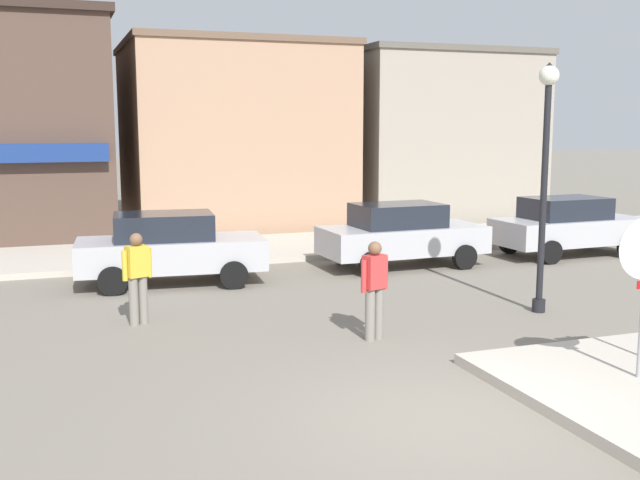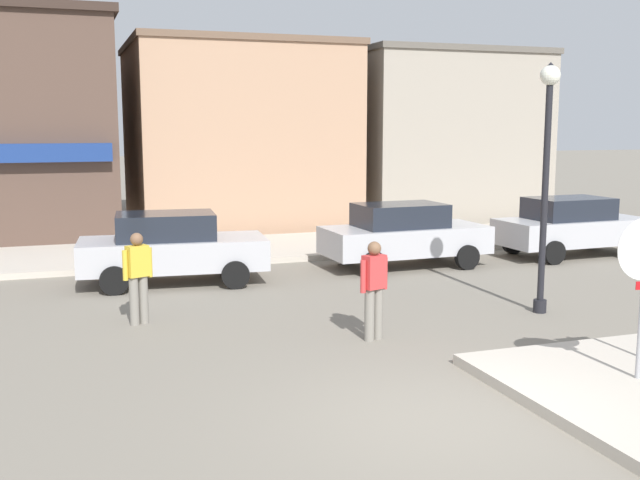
# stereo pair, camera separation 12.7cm
# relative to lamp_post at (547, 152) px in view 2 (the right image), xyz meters

# --- Properties ---
(ground_plane) EXTENTS (160.00, 160.00, 0.00)m
(ground_plane) POSITION_rel_lamp_post_xyz_m (-4.18, -4.03, -2.96)
(ground_plane) COLOR gray
(kerb_far) EXTENTS (80.00, 4.00, 0.15)m
(kerb_far) POSITION_rel_lamp_post_xyz_m (-4.18, 8.38, -2.88)
(kerb_far) COLOR beige
(kerb_far) RESTS_ON ground
(lamp_post) EXTENTS (0.36, 0.36, 4.54)m
(lamp_post) POSITION_rel_lamp_post_xyz_m (0.00, 0.00, 0.00)
(lamp_post) COLOR black
(lamp_post) RESTS_ON ground
(parked_car_nearest) EXTENTS (4.14, 2.16, 1.56)m
(parked_car_nearest) POSITION_rel_lamp_post_xyz_m (-6.08, 4.81, -2.15)
(parked_car_nearest) COLOR #B7B7BC
(parked_car_nearest) RESTS_ON ground
(parked_car_second) EXTENTS (4.05, 1.97, 1.56)m
(parked_car_second) POSITION_rel_lamp_post_xyz_m (-0.45, 4.93, -2.15)
(parked_car_second) COLOR #B7B7BC
(parked_car_second) RESTS_ON ground
(parked_car_third) EXTENTS (4.06, 1.99, 1.56)m
(parked_car_third) POSITION_rel_lamp_post_xyz_m (4.40, 4.88, -2.15)
(parked_car_third) COLOR #B7B7BC
(parked_car_third) RESTS_ON ground
(pedestrian_crossing_near) EXTENTS (0.55, 0.32, 1.61)m
(pedestrian_crossing_near) POSITION_rel_lamp_post_xyz_m (-3.62, -0.64, -2.09)
(pedestrian_crossing_near) COLOR gray
(pedestrian_crossing_near) RESTS_ON ground
(pedestrian_crossing_far) EXTENTS (0.55, 0.33, 1.61)m
(pedestrian_crossing_far) POSITION_rel_lamp_post_xyz_m (-7.10, 1.58, -2.09)
(pedestrian_crossing_far) COLOR gray
(pedestrian_crossing_far) RESTS_ON ground
(building_storefront_left_near) EXTENTS (7.15, 6.90, 6.15)m
(building_storefront_left_near) POSITION_rel_lamp_post_xyz_m (-2.51, 14.19, 0.12)
(building_storefront_left_near) COLOR tan
(building_storefront_left_near) RESTS_ON ground
(building_storefront_left_mid) EXTENTS (6.80, 7.35, 6.08)m
(building_storefront_left_mid) POSITION_rel_lamp_post_xyz_m (4.92, 14.46, 0.08)
(building_storefront_left_mid) COLOR #9E9384
(building_storefront_left_mid) RESTS_ON ground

